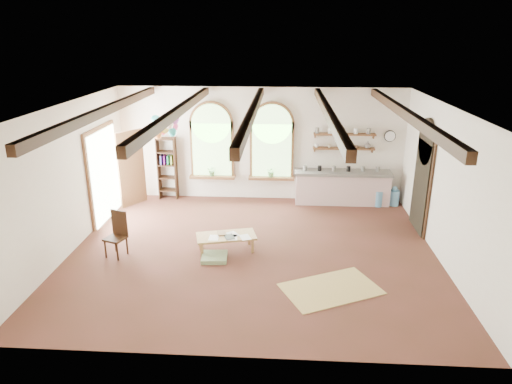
# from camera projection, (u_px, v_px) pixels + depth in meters

# --- Properties ---
(floor) EXTENTS (8.00, 8.00, 0.00)m
(floor) POSITION_uv_depth(u_px,v_px,m) (253.00, 251.00, 10.13)
(floor) COLOR brown
(floor) RESTS_ON ground
(ceiling_beams) EXTENTS (6.20, 6.80, 0.18)m
(ceiling_beams) POSITION_uv_depth(u_px,v_px,m) (253.00, 112.00, 9.10)
(ceiling_beams) COLOR #351E11
(ceiling_beams) RESTS_ON ceiling
(window_left) EXTENTS (1.30, 0.28, 2.20)m
(window_left) POSITION_uv_depth(u_px,v_px,m) (212.00, 143.00, 12.90)
(window_left) COLOR brown
(window_left) RESTS_ON floor
(window_right) EXTENTS (1.30, 0.28, 2.20)m
(window_right) POSITION_uv_depth(u_px,v_px,m) (272.00, 144.00, 12.80)
(window_right) COLOR brown
(window_right) RESTS_ON floor
(left_doorway) EXTENTS (0.10, 1.90, 2.50)m
(left_doorway) POSITION_uv_depth(u_px,v_px,m) (104.00, 175.00, 11.67)
(left_doorway) COLOR brown
(left_doorway) RESTS_ON floor
(right_doorway) EXTENTS (0.10, 1.30, 2.40)m
(right_doorway) POSITION_uv_depth(u_px,v_px,m) (421.00, 187.00, 10.94)
(right_doorway) COLOR black
(right_doorway) RESTS_ON floor
(kitchen_counter) EXTENTS (2.68, 0.62, 0.94)m
(kitchen_counter) POSITION_uv_depth(u_px,v_px,m) (342.00, 187.00, 12.85)
(kitchen_counter) COLOR beige
(kitchen_counter) RESTS_ON floor
(wall_shelf_lower) EXTENTS (1.70, 0.24, 0.04)m
(wall_shelf_lower) POSITION_uv_depth(u_px,v_px,m) (344.00, 148.00, 12.66)
(wall_shelf_lower) COLOR brown
(wall_shelf_lower) RESTS_ON wall_back
(wall_shelf_upper) EXTENTS (1.70, 0.24, 0.04)m
(wall_shelf_upper) POSITION_uv_depth(u_px,v_px,m) (345.00, 134.00, 12.53)
(wall_shelf_upper) COLOR brown
(wall_shelf_upper) RESTS_ON wall_back
(wall_clock) EXTENTS (0.32, 0.04, 0.32)m
(wall_clock) POSITION_uv_depth(u_px,v_px,m) (390.00, 136.00, 12.54)
(wall_clock) COLOR black
(wall_clock) RESTS_ON wall_back
(bookshelf) EXTENTS (0.53, 0.32, 1.80)m
(bookshelf) POSITION_uv_depth(u_px,v_px,m) (167.00, 168.00, 13.11)
(bookshelf) COLOR #351E11
(bookshelf) RESTS_ON floor
(coffee_table) EXTENTS (1.40, 0.90, 0.37)m
(coffee_table) POSITION_uv_depth(u_px,v_px,m) (226.00, 237.00, 10.07)
(coffee_table) COLOR tan
(coffee_table) RESTS_ON floor
(side_chair) EXTENTS (0.51, 0.51, 1.00)m
(side_chair) POSITION_uv_depth(u_px,v_px,m) (117.00, 243.00, 9.86)
(side_chair) COLOR #351E11
(side_chair) RESTS_ON floor
(floor_mat) EXTENTS (2.06, 1.75, 0.02)m
(floor_mat) POSITION_uv_depth(u_px,v_px,m) (331.00, 289.00, 8.63)
(floor_mat) COLOR tan
(floor_mat) RESTS_ON floor
(floor_cushion) EXTENTS (0.57, 0.57, 0.09)m
(floor_cushion) POSITION_uv_depth(u_px,v_px,m) (214.00, 257.00, 9.77)
(floor_cushion) COLOR gray
(floor_cushion) RESTS_ON floor
(water_jug_a) EXTENTS (0.29, 0.29, 0.55)m
(water_jug_a) POSITION_uv_depth(u_px,v_px,m) (394.00, 197.00, 12.76)
(water_jug_a) COLOR #5FA1CC
(water_jug_a) RESTS_ON floor
(water_jug_b) EXTENTS (0.30, 0.30, 0.58)m
(water_jug_b) POSITION_uv_depth(u_px,v_px,m) (378.00, 197.00, 12.72)
(water_jug_b) COLOR #5FA1CC
(water_jug_b) RESTS_ON floor
(balloon_cluster) EXTENTS (0.81, 0.81, 1.14)m
(balloon_cluster) POSITION_uv_depth(u_px,v_px,m) (165.00, 125.00, 11.64)
(balloon_cluster) COLOR white
(balloon_cluster) RESTS_ON floor
(table_book) EXTENTS (0.23, 0.29, 0.02)m
(table_book) POSITION_uv_depth(u_px,v_px,m) (218.00, 233.00, 10.12)
(table_book) COLOR olive
(table_book) RESTS_ON coffee_table
(tablet) EXTENTS (0.29, 0.34, 0.01)m
(tablet) POSITION_uv_depth(u_px,v_px,m) (229.00, 237.00, 9.96)
(tablet) COLOR black
(tablet) RESTS_ON coffee_table
(potted_plant_left) EXTENTS (0.27, 0.23, 0.30)m
(potted_plant_left) POSITION_uv_depth(u_px,v_px,m) (212.00, 171.00, 13.05)
(potted_plant_left) COLOR #598C4C
(potted_plant_left) RESTS_ON window_left
(potted_plant_right) EXTENTS (0.27, 0.23, 0.30)m
(potted_plant_right) POSITION_uv_depth(u_px,v_px,m) (271.00, 172.00, 12.95)
(potted_plant_right) COLOR #598C4C
(potted_plant_right) RESTS_ON window_right
(shelf_cup_a) EXTENTS (0.12, 0.10, 0.10)m
(shelf_cup_a) POSITION_uv_depth(u_px,v_px,m) (317.00, 146.00, 12.68)
(shelf_cup_a) COLOR white
(shelf_cup_a) RESTS_ON wall_shelf_lower
(shelf_cup_b) EXTENTS (0.10, 0.10, 0.09)m
(shelf_cup_b) POSITION_uv_depth(u_px,v_px,m) (329.00, 146.00, 12.66)
(shelf_cup_b) COLOR beige
(shelf_cup_b) RESTS_ON wall_shelf_lower
(shelf_bowl_a) EXTENTS (0.22, 0.22, 0.05)m
(shelf_bowl_a) POSITION_uv_depth(u_px,v_px,m) (342.00, 147.00, 12.65)
(shelf_bowl_a) COLOR beige
(shelf_bowl_a) RESTS_ON wall_shelf_lower
(shelf_bowl_b) EXTENTS (0.20, 0.20, 0.06)m
(shelf_bowl_b) POSITION_uv_depth(u_px,v_px,m) (355.00, 147.00, 12.63)
(shelf_bowl_b) COLOR #8C664C
(shelf_bowl_b) RESTS_ON wall_shelf_lower
(shelf_vase) EXTENTS (0.18, 0.18, 0.19)m
(shelf_vase) POSITION_uv_depth(u_px,v_px,m) (368.00, 145.00, 12.59)
(shelf_vase) COLOR slate
(shelf_vase) RESTS_ON wall_shelf_lower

